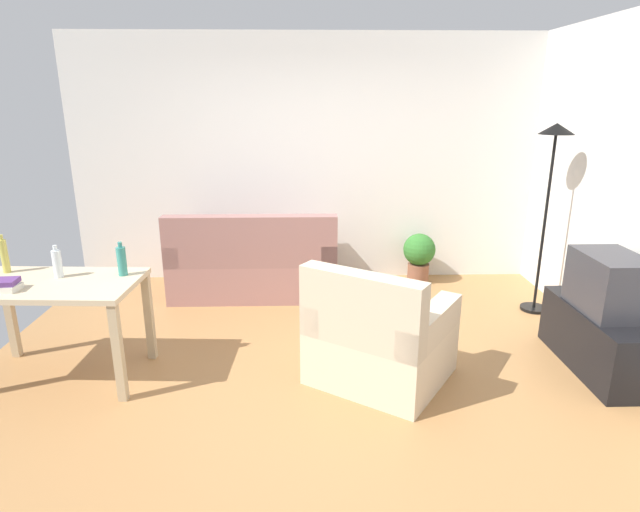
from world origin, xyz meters
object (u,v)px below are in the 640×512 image
Objects in this scene: tv_stand at (600,339)px; book_stack at (3,285)px; bottle_squat at (4,256)px; couch at (254,266)px; potted_plant at (419,255)px; bottle_clear at (57,263)px; torchiere_lamp at (552,167)px; armchair at (378,340)px; desk at (54,296)px; tv at (610,283)px; bottle_tall at (122,261)px.

book_stack is (-4.35, -0.19, 0.56)m from tv_stand.
bottle_squat is at bearing 87.43° from tv_stand.
potted_plant is at bearing -170.30° from couch.
bottle_clear reaches higher than book_stack.
torchiere_lamp is at bearing 14.75° from bottle_clear.
couch is 1.42× the size of armchair.
desk is 0.55m from bottle_squat.
bottle_squat reaches higher than potted_plant.
desk is (-4.10, -0.02, -0.05)m from tv.
torchiere_lamp is 1.69m from potted_plant.
potted_plant is 3.68m from bottle_clear.
desk is 4.19× the size of bottle_squat.
tv_stand is 4.12m from desk.
desk reaches higher than potted_plant.
couch is 1.40× the size of desk.
torchiere_lamp is at bearing -109.26° from armchair.
bottle_squat is (-4.53, 0.20, 0.65)m from tv_stand.
bottle_squat is (-4.53, -0.95, -0.52)m from torchiere_lamp.
couch and tv have the same top height.
armchair is (1.08, -1.82, 0.01)m from couch.
bottle_squat is at bearing 27.17° from armchair.
armchair is 1.99m from bottle_tall.
book_stack is at bearing 92.47° from tv_stand.
tv is at bearing 2.47° from book_stack.
desk is 5.07× the size of bottle_clear.
tv is 0.33× the size of torchiere_lamp.
couch is 2.16m from desk.
tv is 1.79m from armchair.
tv_stand is 4.58m from bottle_squat.
couch is 1.85m from bottle_tall.
potted_plant is 2.34× the size of bottle_clear.
torchiere_lamp is at bearing 19.08° from desk.
desk is at bearing -27.41° from bottle_squat.
tv is 2.03× the size of bottle_squat.
tv_stand is at bearing -2.57° from bottle_squat.
tv is (2.82, -1.68, 0.39)m from couch.
potted_plant is (-0.99, 1.99, 0.09)m from tv_stand.
armchair is at bearing -109.37° from potted_plant.
bottle_squat reaches higher than armchair.
bottle_clear is (-1.27, -1.60, 0.56)m from couch.
couch reaches higher than book_stack.
bottle_tall reaches higher than tv.
desk is at bearing 90.32° from tv.
bottle_clear is (-4.09, 0.08, 0.63)m from tv_stand.
armchair is (-1.74, -0.14, 0.08)m from tv_stand.
torchiere_lamp is (0.00, 1.16, 1.17)m from tv_stand.
tv is 1.36m from torchiere_lamp.
desk is at bearing -163.92° from torchiere_lamp.
torchiere_lamp is 3.18× the size of potted_plant.
armchair reaches higher than potted_plant.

